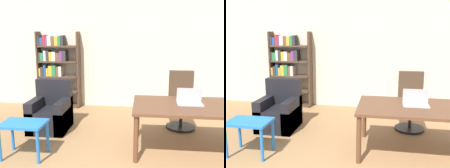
% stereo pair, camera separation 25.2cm
% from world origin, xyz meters
% --- Properties ---
extents(wall_back, '(8.00, 0.06, 2.70)m').
position_xyz_m(wall_back, '(0.00, 4.53, 1.35)').
color(wall_back, beige).
rests_on(wall_back, ground_plane).
extents(desk, '(1.69, 1.06, 0.72)m').
position_xyz_m(desk, '(1.01, 2.23, 0.65)').
color(desk, brown).
rests_on(desk, ground_plane).
extents(laptop, '(0.37, 0.22, 0.23)m').
position_xyz_m(laptop, '(1.01, 2.29, 0.77)').
color(laptop, '#B2B2B7').
rests_on(laptop, desk).
extents(office_chair, '(0.54, 0.54, 1.07)m').
position_xyz_m(office_chair, '(1.03, 3.26, 0.47)').
color(office_chair, black).
rests_on(office_chair, ground_plane).
extents(side_table_blue, '(0.63, 0.44, 0.52)m').
position_xyz_m(side_table_blue, '(-1.39, 1.74, 0.43)').
color(side_table_blue, blue).
rests_on(side_table_blue, ground_plane).
extents(armchair, '(0.68, 0.73, 0.91)m').
position_xyz_m(armchair, '(-1.38, 2.85, 0.30)').
color(armchair, black).
rests_on(armchair, ground_plane).
extents(bookshelf, '(1.00, 0.28, 1.79)m').
position_xyz_m(bookshelf, '(-1.78, 4.34, 0.83)').
color(bookshelf, '#4C3828').
rests_on(bookshelf, ground_plane).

